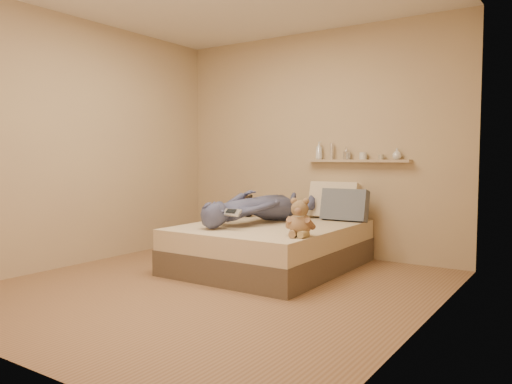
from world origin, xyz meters
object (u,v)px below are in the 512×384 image
Objects in this scene: game_console at (231,212)px; pillow_grey at (345,205)px; pillow_cream at (334,201)px; bed at (271,246)px; teddy_bear at (300,220)px; dark_plush at (248,207)px; wall_shelf at (357,161)px; person at (257,207)px.

pillow_grey is at bearing 64.07° from game_console.
pillow_cream is (0.41, 1.38, 0.03)m from game_console.
teddy_bear is at bearing -40.08° from bed.
teddy_bear is (0.62, -0.52, 0.37)m from bed.
dark_plush is 0.22× the size of wall_shelf.
pillow_grey is (0.19, -0.14, -0.03)m from pillow_cream.
dark_plush is 0.52× the size of pillow_grey.
wall_shelf is (0.65, 1.46, 0.48)m from game_console.
person is at bearing -45.59° from dark_plush.
pillow_cream is 0.97m from person.
wall_shelf reaches higher than teddy_bear.
person is at bearing -176.84° from bed.
pillow_grey is (1.08, 0.29, 0.06)m from dark_plush.
dark_plush is 0.99m from pillow_cream.
pillow_grey reaches higher than teddy_bear.
wall_shelf reaches higher than person.
pillow_cream is 0.38× the size of person.
teddy_bear is 1.22m from pillow_grey.
dark_plush reaches higher than game_console.
pillow_grey is 0.97m from person.
pillow_grey is at bearing -35.73° from pillow_cream.
person is at bearing -127.89° from wall_shelf.
game_console is at bearing -63.69° from dark_plush.
person reaches higher than teddy_bear.
pillow_cream is at bearing -108.48° from person.
wall_shelf is at bearing -116.65° from person.
bed is at bearing 139.92° from teddy_bear.
dark_plush is 0.58m from person.
wall_shelf reaches higher than dark_plush.
person is (0.41, -0.41, 0.06)m from dark_plush.
game_console is 0.72m from teddy_bear.
pillow_cream is 0.24m from pillow_grey.
dark_plush is at bearing 144.61° from bed.
bed is 0.89m from teddy_bear.
pillow_cream is at bearing 25.66° from dark_plush.
wall_shelf is at bearing 24.23° from dark_plush.
person is 1.22× the size of wall_shelf.
pillow_cream is 0.51m from wall_shelf.
pillow_cream is (0.31, 0.83, 0.43)m from bed.
bed is at bearing -126.43° from pillow_grey.
pillow_grey is 0.34× the size of person.
game_console is at bearing -177.61° from teddy_bear.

